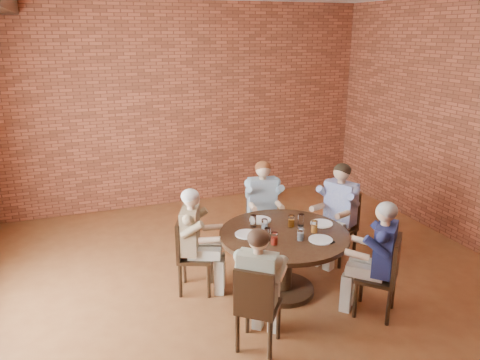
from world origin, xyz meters
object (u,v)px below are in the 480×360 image
object	(u,v)px
chair_a	(340,222)
chair_c	(189,252)
diner_b	(263,208)
chair_b	(262,216)
diner_e	(378,259)
chair_e	(384,273)
diner_d	(259,289)
diner_c	(195,241)
diner_a	(338,213)
chair_d	(256,305)
dining_table	(284,251)
smartphone	(328,241)

from	to	relation	value
chair_a	chair_c	bearing A→B (deg)	-113.07
diner_b	chair_c	size ratio (longest dim) A/B	1.43
chair_b	diner_e	world-z (taller)	diner_e
diner_b	chair_e	distance (m)	1.95
diner_d	diner_c	bearing A→B (deg)	-37.85
chair_a	diner_a	distance (m)	0.17
chair_c	chair_d	bearing A→B (deg)	-143.64
diner_a	chair_d	world-z (taller)	diner_a
chair_d	diner_e	size ratio (longest dim) A/B	0.69
chair_c	chair_d	size ratio (longest dim) A/B	1.01
chair_b	chair_c	distance (m)	1.41
diner_c	chair_e	size ratio (longest dim) A/B	1.38
chair_d	diner_e	bearing A→B (deg)	-136.16
diner_a	chair_e	bearing A→B (deg)	-36.00
diner_a	diner_c	size ratio (longest dim) A/B	1.05
diner_d	diner_e	bearing A→B (deg)	-138.31
diner_a	chair_b	xyz separation A→B (m)	(-0.80, 0.64, -0.16)
chair_b	chair_e	distance (m)	2.01
dining_table	diner_e	bearing A→B (deg)	-45.02
diner_b	chair_d	xyz separation A→B (m)	(-0.89, -1.93, -0.15)
diner_c	chair_d	size ratio (longest dim) A/B	1.42
chair_a	diner_c	size ratio (longest dim) A/B	0.74
diner_c	diner_d	world-z (taller)	diner_c
chair_a	diner_b	bearing A→B (deg)	-146.96
diner_e	diner_d	bearing A→B (deg)	-42.04
diner_c	chair_c	bearing A→B (deg)	90.00
chair_b	chair_c	size ratio (longest dim) A/B	1.02
diner_b	chair_e	xyz separation A→B (m)	(0.59, -1.85, -0.14)
chair_a	diner_a	bearing A→B (deg)	-90.00
diner_a	chair_c	size ratio (longest dim) A/B	1.48
chair_d	chair_e	world-z (taller)	chair_e
chair_a	dining_table	bearing A→B (deg)	-90.00
diner_b	diner_e	distance (m)	1.88
dining_table	chair_a	xyz separation A→B (m)	(1.09, 0.53, -0.02)
chair_a	chair_b	bearing A→B (deg)	-150.89
diner_c	diner_b	bearing A→B (deg)	-36.50
chair_c	diner_c	size ratio (longest dim) A/B	0.71
smartphone	chair_a	bearing A→B (deg)	28.79
chair_e	diner_e	world-z (taller)	diner_e
chair_a	chair_d	xyz separation A→B (m)	(-1.78, -1.40, -0.02)
chair_a	chair_e	distance (m)	1.36
chair_b	chair_c	xyz separation A→B (m)	(-1.21, -0.72, -0.01)
chair_e	diner_c	bearing A→B (deg)	-79.46
diner_a	diner_c	bearing A→B (deg)	-113.07
diner_b	diner_c	xyz separation A→B (m)	(-1.13, -0.67, -0.01)
chair_a	diner_b	xyz separation A→B (m)	(-0.89, 0.53, 0.13)
smartphone	diner_a	bearing A→B (deg)	30.58
diner_b	smartphone	distance (m)	1.44
chair_b	diner_d	world-z (taller)	diner_d
diner_b	diner_a	bearing A→B (deg)	-24.21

